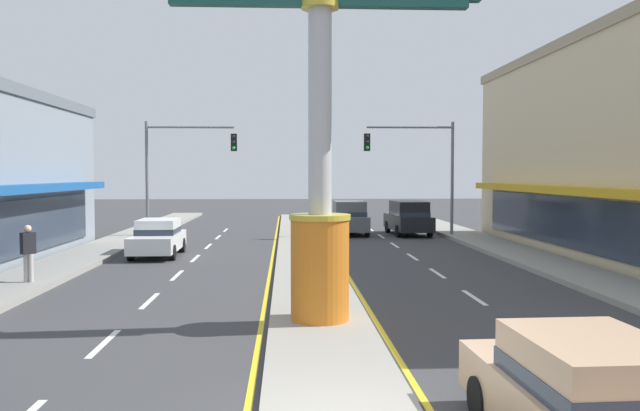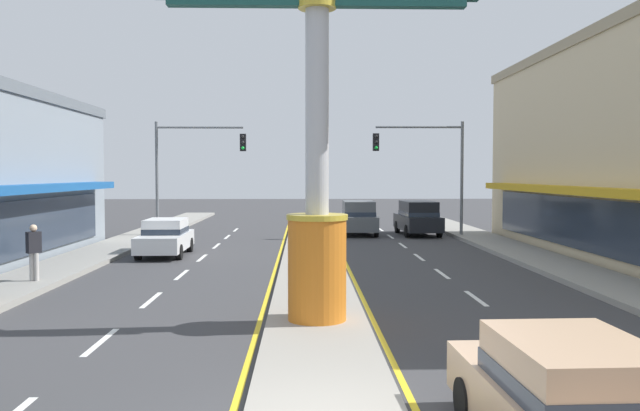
{
  "view_description": "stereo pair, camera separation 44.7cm",
  "coord_description": "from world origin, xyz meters",
  "px_view_note": "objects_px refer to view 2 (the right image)",
  "views": [
    {
      "loc": [
        -0.75,
        -8.37,
        3.43
      ],
      "look_at": [
        0.13,
        8.49,
        2.6
      ],
      "focal_mm": 36.45,
      "sensor_mm": 36.0,
      "label": 1
    },
    {
      "loc": [
        -0.31,
        -8.38,
        3.43
      ],
      "look_at": [
        0.13,
        8.49,
        2.6
      ],
      "focal_mm": 36.45,
      "sensor_mm": 36.0,
      "label": 2
    }
  ],
  "objects_px": {
    "suv_kerb_right": "(358,217)",
    "sedan_far_right_lane": "(165,237)",
    "sedan_near_right_lane": "(569,400)",
    "pedestrian_near_kerb": "(34,249)",
    "traffic_light_right_side": "(429,158)",
    "district_sign": "(317,128)",
    "traffic_light_left_side": "(190,158)",
    "suv_mid_left_lane": "(418,217)"
  },
  "relations": [
    {
      "from": "sedan_near_right_lane",
      "to": "pedestrian_near_kerb",
      "type": "height_order",
      "value": "pedestrian_near_kerb"
    },
    {
      "from": "traffic_light_left_side",
      "to": "sedan_near_right_lane",
      "type": "relative_size",
      "value": 1.42
    },
    {
      "from": "traffic_light_left_side",
      "to": "pedestrian_near_kerb",
      "type": "height_order",
      "value": "traffic_light_left_side"
    },
    {
      "from": "traffic_light_left_side",
      "to": "traffic_light_right_side",
      "type": "bearing_deg",
      "value": -2.42
    },
    {
      "from": "traffic_light_right_side",
      "to": "pedestrian_near_kerb",
      "type": "relative_size",
      "value": 3.61
    },
    {
      "from": "traffic_light_left_side",
      "to": "sedan_far_right_lane",
      "type": "bearing_deg",
      "value": -87.87
    },
    {
      "from": "district_sign",
      "to": "traffic_light_right_side",
      "type": "height_order",
      "value": "district_sign"
    },
    {
      "from": "traffic_light_left_side",
      "to": "sedan_near_right_lane",
      "type": "height_order",
      "value": "traffic_light_left_side"
    },
    {
      "from": "sedan_far_right_lane",
      "to": "traffic_light_right_side",
      "type": "bearing_deg",
      "value": 29.7
    },
    {
      "from": "sedan_near_right_lane",
      "to": "sedan_far_right_lane",
      "type": "xyz_separation_m",
      "value": [
        -8.88,
        19.86,
        0.0
      ]
    },
    {
      "from": "traffic_light_left_side",
      "to": "sedan_near_right_lane",
      "type": "bearing_deg",
      "value": -71.57
    },
    {
      "from": "suv_kerb_right",
      "to": "pedestrian_near_kerb",
      "type": "relative_size",
      "value": 2.69
    },
    {
      "from": "traffic_light_right_side",
      "to": "sedan_far_right_lane",
      "type": "height_order",
      "value": "traffic_light_right_side"
    },
    {
      "from": "traffic_light_left_side",
      "to": "suv_mid_left_lane",
      "type": "bearing_deg",
      "value": 5.25
    },
    {
      "from": "sedan_far_right_lane",
      "to": "suv_mid_left_lane",
      "type": "bearing_deg",
      "value": 35.82
    },
    {
      "from": "traffic_light_left_side",
      "to": "district_sign",
      "type": "bearing_deg",
      "value": -72.65
    },
    {
      "from": "traffic_light_left_side",
      "to": "suv_mid_left_lane",
      "type": "xyz_separation_m",
      "value": [
        12.47,
        1.15,
        -3.26
      ]
    },
    {
      "from": "traffic_light_left_side",
      "to": "sedan_near_right_lane",
      "type": "distance_m",
      "value": 29.2
    },
    {
      "from": "traffic_light_right_side",
      "to": "suv_mid_left_lane",
      "type": "distance_m",
      "value": 3.68
    },
    {
      "from": "traffic_light_right_side",
      "to": "pedestrian_near_kerb",
      "type": "distance_m",
      "value": 21.04
    },
    {
      "from": "suv_mid_left_lane",
      "to": "traffic_light_left_side",
      "type": "bearing_deg",
      "value": -174.75
    },
    {
      "from": "pedestrian_near_kerb",
      "to": "suv_mid_left_lane",
      "type": "bearing_deg",
      "value": 48.15
    },
    {
      "from": "district_sign",
      "to": "traffic_light_left_side",
      "type": "bearing_deg",
      "value": 107.35
    },
    {
      "from": "suv_mid_left_lane",
      "to": "suv_kerb_right",
      "type": "bearing_deg",
      "value": 173.78
    },
    {
      "from": "sedan_near_right_lane",
      "to": "pedestrian_near_kerb",
      "type": "distance_m",
      "value": 16.75
    },
    {
      "from": "suv_kerb_right",
      "to": "sedan_far_right_lane",
      "type": "bearing_deg",
      "value": -134.13
    },
    {
      "from": "suv_kerb_right",
      "to": "pedestrian_near_kerb",
      "type": "height_order",
      "value": "suv_kerb_right"
    },
    {
      "from": "pedestrian_near_kerb",
      "to": "traffic_light_left_side",
      "type": "bearing_deg",
      "value": 82.1
    },
    {
      "from": "traffic_light_right_side",
      "to": "sedan_near_right_lane",
      "type": "relative_size",
      "value": 1.42
    },
    {
      "from": "traffic_light_right_side",
      "to": "sedan_near_right_lane",
      "type": "xyz_separation_m",
      "value": [
        -3.58,
        -26.97,
        -3.46
      ]
    },
    {
      "from": "traffic_light_left_side",
      "to": "sedan_far_right_lane",
      "type": "distance_m",
      "value": 8.4
    },
    {
      "from": "traffic_light_right_side",
      "to": "pedestrian_near_kerb",
      "type": "height_order",
      "value": "traffic_light_right_side"
    },
    {
      "from": "suv_kerb_right",
      "to": "pedestrian_near_kerb",
      "type": "bearing_deg",
      "value": -124.12
    },
    {
      "from": "district_sign",
      "to": "traffic_light_right_side",
      "type": "bearing_deg",
      "value": 72.21
    },
    {
      "from": "district_sign",
      "to": "suv_kerb_right",
      "type": "xyz_separation_m",
      "value": [
        2.79,
        21.91,
        -3.45
      ]
    },
    {
      "from": "district_sign",
      "to": "sedan_far_right_lane",
      "type": "height_order",
      "value": "district_sign"
    },
    {
      "from": "pedestrian_near_kerb",
      "to": "district_sign",
      "type": "bearing_deg",
      "value": -31.98
    },
    {
      "from": "traffic_light_left_side",
      "to": "suv_mid_left_lane",
      "type": "height_order",
      "value": "traffic_light_left_side"
    },
    {
      "from": "sedan_near_right_lane",
      "to": "sedan_far_right_lane",
      "type": "distance_m",
      "value": 21.75
    },
    {
      "from": "sedan_near_right_lane",
      "to": "pedestrian_near_kerb",
      "type": "bearing_deg",
      "value": 132.27
    },
    {
      "from": "sedan_near_right_lane",
      "to": "suv_mid_left_lane",
      "type": "distance_m",
      "value": 28.84
    },
    {
      "from": "sedan_near_right_lane",
      "to": "sedan_far_right_lane",
      "type": "bearing_deg",
      "value": 114.1
    }
  ]
}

